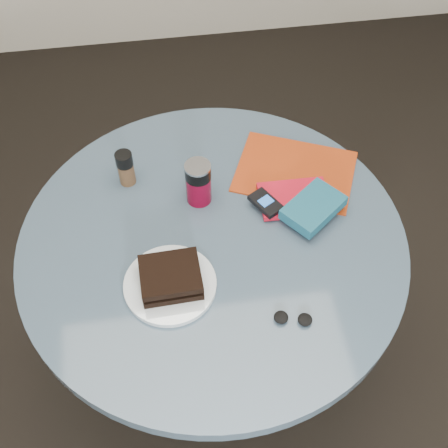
{
  "coord_description": "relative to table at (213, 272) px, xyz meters",
  "views": [
    {
      "loc": [
        -0.1,
        -0.85,
        1.91
      ],
      "look_at": [
        0.03,
        0.0,
        0.8
      ],
      "focal_mm": 45.0,
      "sensor_mm": 36.0,
      "label": 1
    }
  ],
  "objects": [
    {
      "name": "plate",
      "position": [
        -0.12,
        -0.13,
        0.17
      ],
      "size": [
        0.24,
        0.24,
        0.01
      ],
      "primitive_type": "cylinder",
      "rotation": [
        0.0,
        0.0,
        0.07
      ],
      "color": "silver",
      "rests_on": "table"
    },
    {
      "name": "novel",
      "position": [
        0.27,
        0.03,
        0.2
      ],
      "size": [
        0.19,
        0.18,
        0.03
      ],
      "primitive_type": "cube",
      "rotation": [
        0.0,
        0.0,
        0.66
      ],
      "color": "navy",
      "rests_on": "red_book"
    },
    {
      "name": "pepper_grinder",
      "position": [
        -0.21,
        0.23,
        0.22
      ],
      "size": [
        0.05,
        0.05,
        0.11
      ],
      "color": "#4E3621",
      "rests_on": "table"
    },
    {
      "name": "soda_can",
      "position": [
        -0.02,
        0.13,
        0.23
      ],
      "size": [
        0.07,
        0.07,
        0.13
      ],
      "color": "maroon",
      "rests_on": "table"
    },
    {
      "name": "mp3_player",
      "position": [
        0.15,
        0.07,
        0.19
      ],
      "size": [
        0.09,
        0.1,
        0.02
      ],
      "color": "black",
      "rests_on": "red_book"
    },
    {
      "name": "magazine",
      "position": [
        0.26,
        0.19,
        0.17
      ],
      "size": [
        0.39,
        0.35,
        0.01
      ],
      "primitive_type": "cube",
      "rotation": [
        0.0,
        0.0,
        -0.42
      ],
      "color": "#902E0D",
      "rests_on": "table"
    },
    {
      "name": "ground",
      "position": [
        0.0,
        0.0,
        -0.59
      ],
      "size": [
        4.0,
        4.0,
        0.0
      ],
      "primitive_type": "plane",
      "color": "black",
      "rests_on": "ground"
    },
    {
      "name": "red_book",
      "position": [
        0.23,
        0.09,
        0.18
      ],
      "size": [
        0.19,
        0.13,
        0.02
      ],
      "primitive_type": "cube",
      "rotation": [
        0.0,
        0.0,
        -0.02
      ],
      "color": "#B20E21",
      "rests_on": "magazine"
    },
    {
      "name": "headphones",
      "position": [
        0.15,
        -0.26,
        0.17
      ],
      "size": [
        0.09,
        0.06,
        0.02
      ],
      "color": "black",
      "rests_on": "table"
    },
    {
      "name": "sandwich",
      "position": [
        -0.12,
        -0.13,
        0.2
      ],
      "size": [
        0.15,
        0.12,
        0.05
      ],
      "color": "black",
      "rests_on": "plate"
    },
    {
      "name": "table",
      "position": [
        0.0,
        0.0,
        0.0
      ],
      "size": [
        1.0,
        1.0,
        0.75
      ],
      "color": "black",
      "rests_on": "ground"
    }
  ]
}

